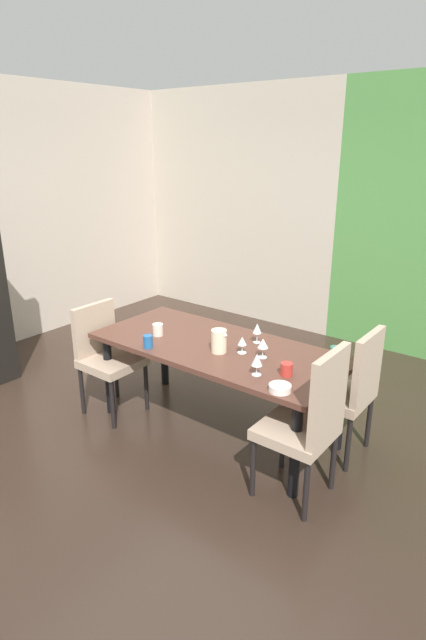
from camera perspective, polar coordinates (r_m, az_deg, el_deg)
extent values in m
cube|color=#30231B|center=(4.14, -4.64, -12.43)|extent=(5.60, 5.53, 0.02)
cube|color=beige|center=(6.53, 2.26, 12.90)|extent=(2.86, 0.10, 2.84)
cube|color=#553228|center=(3.80, 0.48, -3.16)|extent=(1.96, 0.88, 0.04)
cylinder|color=black|center=(4.71, -5.60, -3.44)|extent=(0.07, 0.07, 0.69)
cylinder|color=black|center=(3.83, 14.34, -9.68)|extent=(0.07, 0.07, 0.69)
cylinder|color=black|center=(4.29, -11.81, -6.20)|extent=(0.07, 0.07, 0.69)
cylinder|color=black|center=(3.30, 9.39, -14.46)|extent=(0.07, 0.07, 0.69)
cube|color=tan|center=(3.76, 13.99, -8.24)|extent=(0.44, 0.44, 0.07)
cube|color=tan|center=(3.59, 17.25, -5.37)|extent=(0.05, 0.42, 0.52)
cylinder|color=black|center=(3.80, 9.82, -11.91)|extent=(0.04, 0.04, 0.43)
cylinder|color=black|center=(4.10, 12.38, -9.59)|extent=(0.04, 0.04, 0.43)
cylinder|color=black|center=(3.67, 15.18, -13.58)|extent=(0.04, 0.04, 0.43)
cylinder|color=black|center=(3.98, 17.38, -11.02)|extent=(0.04, 0.04, 0.43)
cube|color=tan|center=(4.24, -11.42, -4.75)|extent=(0.44, 0.44, 0.07)
cube|color=tan|center=(4.30, -13.40, -1.19)|extent=(0.05, 0.42, 0.47)
cylinder|color=black|center=(4.33, -7.63, -7.59)|extent=(0.04, 0.04, 0.43)
cylinder|color=black|center=(4.11, -11.42, -9.44)|extent=(0.04, 0.04, 0.43)
cylinder|color=black|center=(4.59, -11.01, -6.19)|extent=(0.04, 0.04, 0.43)
cylinder|color=black|center=(4.38, -14.74, -7.83)|extent=(0.04, 0.04, 0.43)
cube|color=tan|center=(3.27, 9.42, -12.42)|extent=(0.44, 0.44, 0.07)
cube|color=tan|center=(3.05, 13.06, -8.77)|extent=(0.05, 0.42, 0.59)
cylinder|color=black|center=(3.35, 4.58, -16.44)|extent=(0.04, 0.04, 0.43)
cylinder|color=black|center=(3.62, 7.98, -13.53)|extent=(0.04, 0.04, 0.43)
cylinder|color=black|center=(3.21, 10.58, -18.68)|extent=(0.04, 0.04, 0.43)
cylinder|color=black|center=(3.49, 13.58, -15.39)|extent=(0.04, 0.04, 0.43)
cylinder|color=silver|center=(3.60, 5.68, -4.25)|extent=(0.06, 0.06, 0.00)
cylinder|color=silver|center=(3.58, 5.70, -3.70)|extent=(0.01, 0.01, 0.07)
cone|color=silver|center=(3.55, 5.73, -2.65)|extent=(0.08, 0.08, 0.07)
cylinder|color=silver|center=(3.66, 3.33, -3.74)|extent=(0.07, 0.07, 0.00)
cylinder|color=silver|center=(3.65, 3.34, -3.28)|extent=(0.01, 0.01, 0.06)
cone|color=silver|center=(3.62, 3.36, -2.39)|extent=(0.07, 0.07, 0.06)
cylinder|color=silver|center=(3.33, 4.99, -6.24)|extent=(0.06, 0.06, 0.00)
cylinder|color=silver|center=(3.32, 5.01, -5.70)|extent=(0.01, 0.01, 0.07)
cone|color=silver|center=(3.29, 5.05, -4.53)|extent=(0.07, 0.07, 0.08)
cylinder|color=silver|center=(3.85, 5.02, -2.56)|extent=(0.06, 0.06, 0.00)
cylinder|color=silver|center=(3.84, 5.04, -2.01)|extent=(0.01, 0.01, 0.08)
cone|color=silver|center=(3.81, 5.08, -0.95)|extent=(0.07, 0.07, 0.08)
cylinder|color=white|center=(3.13, 7.66, -7.71)|extent=(0.14, 0.14, 0.04)
cylinder|color=beige|center=(3.99, -6.32, -1.11)|extent=(0.08, 0.08, 0.10)
cylinder|color=red|center=(3.34, 8.41, -5.57)|extent=(0.08, 0.08, 0.09)
cylinder|color=#215B9C|center=(3.76, -7.44, -2.46)|extent=(0.07, 0.07, 0.10)
cylinder|color=#367567|center=(3.67, 13.78, -3.58)|extent=(0.07, 0.07, 0.08)
cylinder|color=beige|center=(3.64, 0.68, -2.42)|extent=(0.11, 0.11, 0.17)
cone|color=beige|center=(3.58, 1.34, -1.53)|extent=(0.04, 0.04, 0.03)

